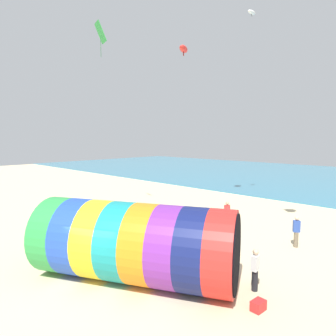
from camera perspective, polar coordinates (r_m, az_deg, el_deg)
name	(u,v)px	position (r m, az deg, el deg)	size (l,w,h in m)	color
ground_plane	(103,284)	(13.44, -12.26, -20.71)	(120.00, 120.00, 0.00)	beige
giant_inflatable_tube	(135,242)	(12.85, -6.31, -13.91)	(8.89, 6.62, 3.29)	green
kite_handler	(255,270)	(12.76, 16.25, -18.08)	(0.25, 0.38, 1.68)	black
kite_green_diamond	(100,33)	(24.36, -12.74, 23.84)	(1.15, 0.88, 2.44)	green
kite_red_parafoil	(184,49)	(15.42, 2.98, 21.70)	(0.79, 1.01, 0.51)	red
kite_white_parafoil	(252,12)	(29.69, 15.65, 26.67)	(0.46, 1.04, 0.53)	white
bystander_near_water	(227,214)	(20.77, 11.18, -8.53)	(0.39, 0.42, 1.72)	#726651
bystander_mid_beach	(296,231)	(18.10, 23.25, -11.00)	(0.42, 0.39, 1.73)	#726651
cooler_box	(258,306)	(11.82, 16.82, -23.79)	(0.52, 0.36, 0.36)	red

